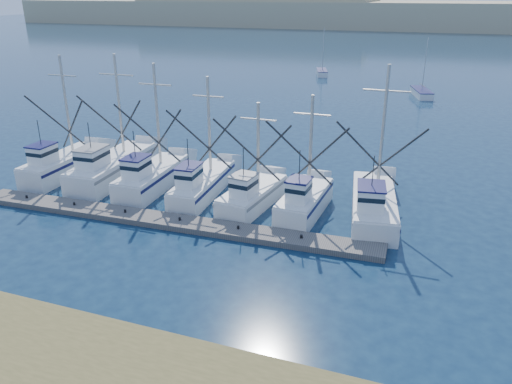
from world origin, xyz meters
The scene contains 6 objects.
ground centered at (0.00, 0.00, 0.00)m, with size 500.00×500.00×0.00m, color #0C1F38.
floating_dock centered at (-6.62, 6.71, 0.19)m, with size 27.96×1.86×0.37m, color #625D58.
dune_ridge centered at (0.00, 210.00, 5.00)m, with size 360.00×60.00×10.00m, color tan.
trawler_fleet centered at (-7.26, 11.80, 0.99)m, with size 28.08×9.69×9.79m.
sailboat_near centered at (6.92, 56.48, 0.49)m, with size 3.58×6.87×8.10m.
sailboat_far centered at (-10.80, 70.42, 0.50)m, with size 3.20×5.97×8.10m.
Camera 1 is at (8.81, -18.89, 14.05)m, focal length 35.00 mm.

